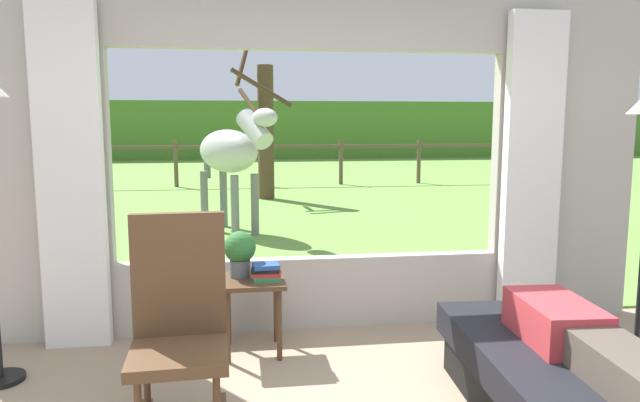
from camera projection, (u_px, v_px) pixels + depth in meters
name	position (u px, v px, depth m)	size (l,w,h in m)	color
back_wall_with_window	(311.00, 166.00, 4.38)	(5.20, 0.12, 2.55)	#ADA599
curtain_panel_left	(71.00, 178.00, 4.01)	(0.44, 0.10, 2.40)	silver
curtain_panel_right	(531.00, 172.00, 4.48)	(0.44, 0.10, 2.40)	silver
outdoor_pasture_lawn	(259.00, 182.00, 15.24)	(36.00, 21.68, 0.02)	olive
distant_hill_ridge	(250.00, 130.00, 24.73)	(36.00, 2.00, 2.40)	#4B782A
recliner_sofa	(567.00, 388.00, 3.02)	(1.00, 1.75, 0.42)	black
reclining_person	(576.00, 335.00, 2.93)	(0.38, 1.44, 0.22)	#B23338
rocking_chair	(179.00, 327.00, 2.98)	(0.50, 0.70, 1.12)	#4C331E
side_table	(252.00, 292.00, 3.99)	(0.44, 0.44, 0.52)	#4C331E
potted_plant	(240.00, 251.00, 4.00)	(0.22, 0.22, 0.32)	#4C5156
book_stack	(266.00, 272.00, 3.93)	(0.21, 0.16, 0.11)	#337247
horse	(231.00, 152.00, 8.10)	(1.26, 1.71, 1.73)	#B2B2AD
pasture_tree	(264.00, 128.00, 11.66)	(1.18, 1.21, 3.25)	#4C3823
pasture_fence_line	(260.00, 156.00, 14.16)	(16.10, 0.10, 1.10)	brown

